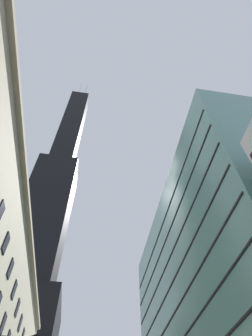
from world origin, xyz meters
The scene contains 2 objects.
dark_skyscraper centered at (-21.46, 81.53, 64.13)m, with size 25.85×25.85×218.42m.
glass_office_midrise centered at (19.98, 29.37, 21.03)m, with size 18.07×47.46×42.06m.
Camera 1 is at (-1.85, -9.06, 1.93)m, focal length 29.91 mm.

